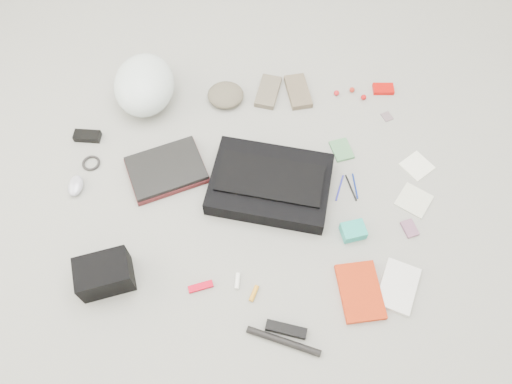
{
  "coord_description": "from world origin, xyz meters",
  "views": [
    {
      "loc": [
        -0.01,
        -1.01,
        1.87
      ],
      "look_at": [
        0.0,
        0.0,
        0.05
      ],
      "focal_mm": 35.0,
      "sensor_mm": 36.0,
      "label": 1
    }
  ],
  "objects_px": {
    "camera_bag": "(104,274)",
    "laptop": "(166,168)",
    "messenger_bag": "(270,184)",
    "bike_helmet": "(144,85)",
    "book_red": "(360,292)",
    "accordion_wallet": "(353,231)"
  },
  "relations": [
    {
      "from": "messenger_bag",
      "to": "laptop",
      "type": "relative_size",
      "value": 1.58
    },
    {
      "from": "laptop",
      "to": "bike_helmet",
      "type": "relative_size",
      "value": 0.91
    },
    {
      "from": "camera_bag",
      "to": "book_red",
      "type": "distance_m",
      "value": 0.98
    },
    {
      "from": "camera_bag",
      "to": "book_red",
      "type": "xyz_separation_m",
      "value": [
        0.98,
        -0.06,
        -0.05
      ]
    },
    {
      "from": "messenger_bag",
      "to": "book_red",
      "type": "bearing_deg",
      "value": -42.34
    },
    {
      "from": "messenger_bag",
      "to": "accordion_wallet",
      "type": "distance_m",
      "value": 0.4
    },
    {
      "from": "book_red",
      "to": "accordion_wallet",
      "type": "bearing_deg",
      "value": 83.73
    },
    {
      "from": "messenger_bag",
      "to": "camera_bag",
      "type": "xyz_separation_m",
      "value": [
        -0.64,
        -0.41,
        0.02
      ]
    },
    {
      "from": "laptop",
      "to": "camera_bag",
      "type": "bearing_deg",
      "value": -132.27
    },
    {
      "from": "camera_bag",
      "to": "accordion_wallet",
      "type": "xyz_separation_m",
      "value": [
        0.97,
        0.19,
        -0.04
      ]
    },
    {
      "from": "messenger_bag",
      "to": "bike_helmet",
      "type": "height_order",
      "value": "bike_helmet"
    },
    {
      "from": "accordion_wallet",
      "to": "book_red",
      "type": "bearing_deg",
      "value": -102.55
    },
    {
      "from": "camera_bag",
      "to": "bike_helmet",
      "type": "bearing_deg",
      "value": 70.29
    },
    {
      "from": "camera_bag",
      "to": "accordion_wallet",
      "type": "height_order",
      "value": "camera_bag"
    },
    {
      "from": "messenger_bag",
      "to": "camera_bag",
      "type": "distance_m",
      "value": 0.76
    },
    {
      "from": "book_red",
      "to": "accordion_wallet",
      "type": "xyz_separation_m",
      "value": [
        -0.0,
        0.25,
        0.01
      ]
    },
    {
      "from": "laptop",
      "to": "book_red",
      "type": "bearing_deg",
      "value": -56.38
    },
    {
      "from": "camera_bag",
      "to": "book_red",
      "type": "bearing_deg",
      "value": -18.81
    },
    {
      "from": "laptop",
      "to": "bike_helmet",
      "type": "xyz_separation_m",
      "value": [
        -0.12,
        0.41,
        0.07
      ]
    },
    {
      "from": "camera_bag",
      "to": "accordion_wallet",
      "type": "relative_size",
      "value": 2.13
    },
    {
      "from": "camera_bag",
      "to": "laptop",
      "type": "bearing_deg",
      "value": 53.65
    },
    {
      "from": "laptop",
      "to": "book_red",
      "type": "height_order",
      "value": "laptop"
    }
  ]
}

